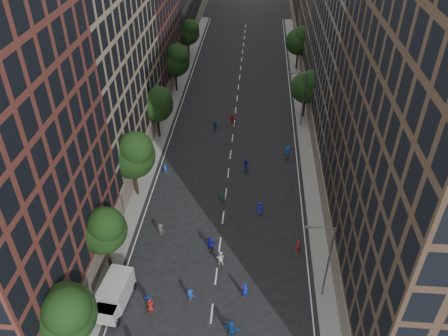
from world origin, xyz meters
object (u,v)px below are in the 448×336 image
object	(u,v)px
cargo_van	(115,294)
skater_1	(245,291)
streetlamp_near	(326,259)
streetlamp_far	(302,97)

from	to	relation	value
cargo_van	skater_1	xyz separation A→B (m)	(12.31, 1.74, -0.50)
streetlamp_near	cargo_van	size ratio (longest dim) A/B	1.68
streetlamp_far	streetlamp_near	bearing A→B (deg)	-90.00
streetlamp_far	cargo_van	world-z (taller)	streetlamp_far
streetlamp_far	skater_1	bearing A→B (deg)	-102.24
streetlamp_far	skater_1	xyz separation A→B (m)	(-7.35, -33.88, -4.22)
streetlamp_far	skater_1	size ratio (longest dim) A/B	4.79
cargo_van	streetlamp_near	bearing A→B (deg)	14.45
streetlamp_near	streetlamp_far	size ratio (longest dim) A/B	1.00
skater_1	cargo_van	bearing A→B (deg)	32.63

